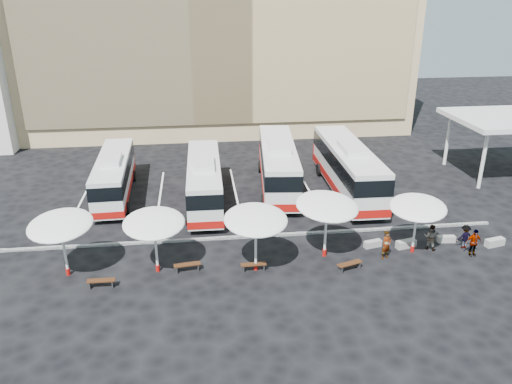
{
  "coord_description": "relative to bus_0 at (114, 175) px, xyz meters",
  "views": [
    {
      "loc": [
        -2.93,
        -28.69,
        15.22
      ],
      "look_at": [
        1.0,
        3.0,
        2.2
      ],
      "focal_mm": 35.0,
      "sensor_mm": 36.0,
      "label": 1
    }
  ],
  "objects": [
    {
      "name": "passenger_3",
      "position": [
        22.99,
        -11.49,
        -1.01
      ],
      "size": [
        1.07,
        0.68,
        1.57
      ],
      "primitive_type": "imported",
      "rotation": [
        0.0,
        0.0,
        3.24
      ],
      "color": "black",
      "rests_on": "ground"
    },
    {
      "name": "bus_3",
      "position": [
        18.36,
        -1.26,
        0.34
      ],
      "size": [
        3.32,
        13.26,
        4.19
      ],
      "rotation": [
        0.0,
        0.0,
        -0.02
      ],
      "color": "silver",
      "rests_on": "ground"
    },
    {
      "name": "conc_bench_2",
      "position": [
        22.28,
        -10.62,
        -1.58
      ],
      "size": [
        1.16,
        0.48,
        0.42
      ],
      "primitive_type": "cube",
      "rotation": [
        0.0,
        0.0,
        -0.09
      ],
      "color": "gray",
      "rests_on": "ground"
    },
    {
      "name": "sunshade_4",
      "position": [
        19.56,
        -11.6,
        1.22
      ],
      "size": [
        4.48,
        4.51,
        3.56
      ],
      "rotation": [
        0.0,
        0.0,
        -0.41
      ],
      "color": "silver",
      "rests_on": "ground"
    },
    {
      "name": "sunshade_3",
      "position": [
        13.99,
        -11.41,
        1.53
      ],
      "size": [
        4.81,
        4.84,
        3.91
      ],
      "rotation": [
        0.0,
        0.0,
        0.36
      ],
      "color": "silver",
      "rests_on": "ground"
    },
    {
      "name": "passenger_0",
      "position": [
        17.6,
        -12.12,
        -0.89
      ],
      "size": [
        0.78,
        0.67,
        1.82
      ],
      "primitive_type": "imported",
      "rotation": [
        0.0,
        0.0,
        0.42
      ],
      "color": "black",
      "rests_on": "ground"
    },
    {
      "name": "bus_0",
      "position": [
        0.0,
        0.0,
        0.0
      ],
      "size": [
        2.85,
        11.15,
        3.52
      ],
      "rotation": [
        0.0,
        0.0,
        0.03
      ],
      "color": "silver",
      "rests_on": "ground"
    },
    {
      "name": "ground",
      "position": [
        9.43,
        -8.93,
        -1.8
      ],
      "size": [
        120.0,
        120.0,
        0.0
      ],
      "primitive_type": "plane",
      "color": "black",
      "rests_on": "ground"
    },
    {
      "name": "passenger_1",
      "position": [
        20.79,
        -11.41,
        -0.95
      ],
      "size": [
        1.04,
        1.0,
        1.69
      ],
      "primitive_type": "imported",
      "rotation": [
        0.0,
        0.0,
        2.52
      ],
      "color": "black",
      "rests_on": "ground"
    },
    {
      "name": "wood_bench_1",
      "position": [
        5.64,
        -12.2,
        -1.43
      ],
      "size": [
        1.58,
        0.6,
        0.47
      ],
      "rotation": [
        0.0,
        0.0,
        0.13
      ],
      "color": "black",
      "rests_on": "ground"
    },
    {
      "name": "sunshade_1",
      "position": [
        3.93,
        -11.99,
        1.29
      ],
      "size": [
        3.82,
        3.86,
        3.64
      ],
      "rotation": [
        0.0,
        0.0,
        0.11
      ],
      "color": "silver",
      "rests_on": "ground"
    },
    {
      "name": "sunshade_0",
      "position": [
        -1.15,
        -11.77,
        1.36
      ],
      "size": [
        4.06,
        4.1,
        3.72
      ],
      "rotation": [
        0.0,
        0.0,
        -0.16
      ],
      "color": "silver",
      "rests_on": "ground"
    },
    {
      "name": "conc_bench_0",
      "position": [
        17.32,
        -10.67,
        -1.58
      ],
      "size": [
        1.2,
        0.64,
        0.43
      ],
      "primitive_type": "cube",
      "rotation": [
        0.0,
        0.0,
        0.24
      ],
      "color": "gray",
      "rests_on": "ground"
    },
    {
      "name": "wood_bench_3",
      "position": [
        15.02,
        -13.25,
        -1.43
      ],
      "size": [
        1.59,
        0.87,
        0.47
      ],
      "rotation": [
        0.0,
        0.0,
        0.31
      ],
      "color": "black",
      "rests_on": "ground"
    },
    {
      "name": "bus_1",
      "position": [
        6.96,
        -2.18,
        0.08
      ],
      "size": [
        2.86,
        11.62,
        3.68
      ],
      "rotation": [
        0.0,
        0.0,
        -0.02
      ],
      "color": "silver",
      "rests_on": "ground"
    },
    {
      "name": "sandstone_building",
      "position": [
        9.43,
        22.94,
        10.83
      ],
      "size": [
        42.0,
        18.25,
        29.6
      ],
      "color": "tan",
      "rests_on": "ground"
    },
    {
      "name": "curb_divider",
      "position": [
        9.43,
        -8.43,
        -1.72
      ],
      "size": [
        34.0,
        0.25,
        0.15
      ],
      "primitive_type": "cube",
      "color": "black",
      "rests_on": "ground"
    },
    {
      "name": "wood_bench_2",
      "position": [
        9.46,
        -12.62,
        -1.45
      ],
      "size": [
        1.49,
        0.42,
        0.45
      ],
      "rotation": [
        0.0,
        0.0,
        0.02
      ],
      "color": "black",
      "rests_on": "ground"
    },
    {
      "name": "conc_bench_1",
      "position": [
        19.39,
        -11.0,
        -1.55
      ],
      "size": [
        1.37,
        0.72,
        0.49
      ],
      "primitive_type": "cube",
      "rotation": [
        0.0,
        0.0,
        0.23
      ],
      "color": "gray",
      "rests_on": "ground"
    },
    {
      "name": "conc_bench_3",
      "position": [
        25.11,
        -11.49,
        -1.55
      ],
      "size": [
        1.37,
        0.71,
        0.49
      ],
      "primitive_type": "cube",
      "rotation": [
        0.0,
        0.0,
        0.23
      ],
      "color": "gray",
      "rests_on": "ground"
    },
    {
      "name": "bay_lines",
      "position": [
        9.43,
        -0.93,
        -1.79
      ],
      "size": [
        24.15,
        12.0,
        0.01
      ],
      "color": "white",
      "rests_on": "ground"
    },
    {
      "name": "sunshade_2",
      "position": [
        9.6,
        -12.53,
        1.43
      ],
      "size": [
        3.94,
        3.99,
        3.79
      ],
      "rotation": [
        0.0,
        0.0,
        0.09
      ],
      "color": "silver",
      "rests_on": "ground"
    },
    {
      "name": "passenger_2",
      "position": [
        23.02,
        -12.46,
        -0.92
      ],
      "size": [
        1.04,
        0.45,
        1.75
      ],
      "primitive_type": "imported",
      "rotation": [
        0.0,
        0.0,
        0.02
      ],
      "color": "black",
      "rests_on": "ground"
    },
    {
      "name": "bus_2",
      "position": [
        13.01,
        0.3,
        0.27
      ],
      "size": [
        3.96,
        12.94,
        4.04
      ],
      "rotation": [
        0.0,
        0.0,
        -0.1
      ],
      "color": "silver",
      "rests_on": "ground"
    },
    {
      "name": "wood_bench_0",
      "position": [
        0.96,
        -13.33,
        -1.44
      ],
      "size": [
        1.53,
        0.44,
        0.47
      ],
      "rotation": [
        0.0,
        0.0,
        -0.02
      ],
      "color": "black",
      "rests_on": "ground"
    }
  ]
}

